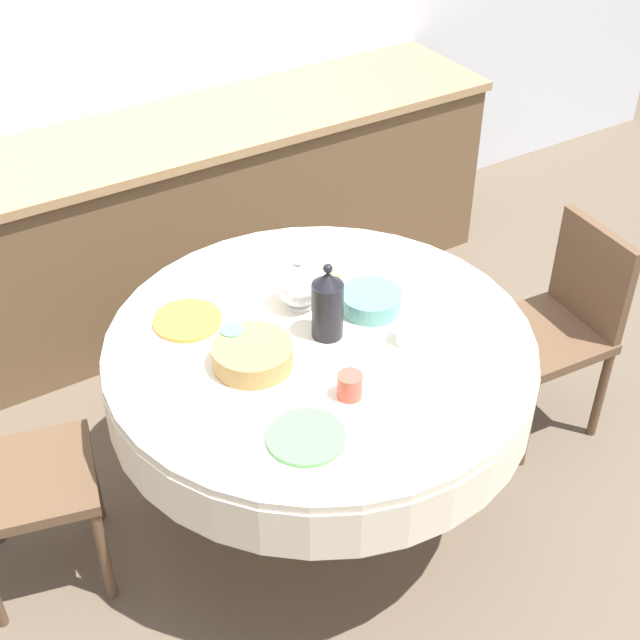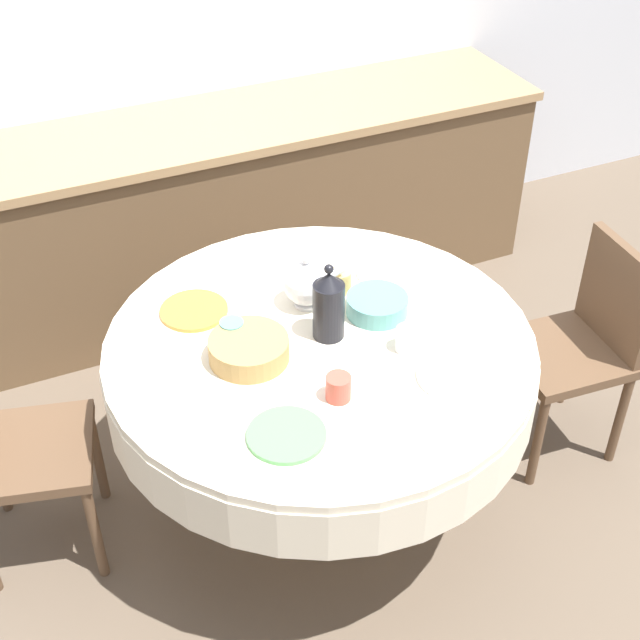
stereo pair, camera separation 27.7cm
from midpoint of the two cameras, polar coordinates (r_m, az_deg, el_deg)
name	(u,v)px [view 2 (the right image)]	position (r m, az deg, el deg)	size (l,w,h in m)	color
ground_plane	(320,502)	(3.36, 2.41, -11.67)	(12.00, 12.00, 0.00)	brown
wall_back	(150,7)	(4.03, -8.78, 19.15)	(7.00, 0.05, 2.60)	silver
kitchen_counter	(192,218)	(4.09, -6.26, 6.44)	(3.24, 0.64, 0.89)	brown
dining_table	(320,369)	(2.90, 2.74, -3.28)	(1.39, 1.39, 0.77)	olive
chair_left	(582,339)	(3.45, 18.69, -1.26)	(0.43, 0.43, 0.86)	brown
chair_right	(4,444)	(3.00, -17.09, -7.69)	(0.49, 0.49, 0.86)	brown
plate_near_left	(286,435)	(2.49, 1.04, -7.51)	(0.23, 0.23, 0.01)	#5BA85B
cup_near_left	(338,388)	(2.59, 4.25, -4.47)	(0.08, 0.08, 0.08)	#CC4C3D
plate_near_right	(454,376)	(2.73, 11.46, -3.64)	(0.23, 0.23, 0.01)	white
cup_near_right	(408,339)	(2.79, 8.47, -1.33)	(0.08, 0.08, 0.08)	white
plate_far_left	(194,311)	(2.94, -5.42, 0.51)	(0.23, 0.23, 0.01)	orange
cup_far_left	(232,332)	(2.79, -2.83, -0.88)	(0.08, 0.08, 0.08)	#5BA39E
plate_far_right	(389,272)	(3.14, 6.94, 2.97)	(0.23, 0.23, 0.01)	white
cup_far_right	(340,281)	(3.02, 3.94, 2.39)	(0.08, 0.08, 0.08)	#DBB766
coffee_carafe	(329,305)	(2.77, 3.42, 0.84)	(0.10, 0.10, 0.27)	black
teapot	(307,283)	(2.92, 1.86, 2.29)	(0.21, 0.15, 0.20)	white
bread_basket	(249,349)	(2.73, -1.69, -2.00)	(0.25, 0.25, 0.07)	#AD844C
fruit_bowl	(377,305)	(2.93, 6.38, 0.86)	(0.20, 0.20, 0.06)	#569993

